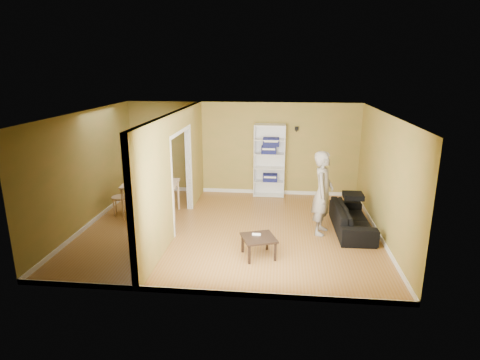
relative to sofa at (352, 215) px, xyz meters
name	(u,v)px	position (x,y,z in m)	size (l,w,h in m)	color
room_shell	(230,173)	(-2.70, -0.21, 0.93)	(6.50, 6.50, 6.50)	brown
partition	(176,172)	(-3.90, -0.21, 0.93)	(0.22, 5.50, 2.60)	olive
wall_speaker	(297,129)	(-1.20, 2.48, 1.53)	(0.10, 0.10, 0.10)	black
sofa	(352,215)	(0.00, 0.00, 0.00)	(0.83, 1.94, 0.74)	black
person	(323,186)	(-0.69, -0.20, 0.71)	(0.61, 0.78, 2.15)	slate
bookshelf	(269,160)	(-1.92, 2.40, 0.64)	(0.85, 0.37, 2.02)	white
paper_box_navy_a	(270,178)	(-1.89, 2.35, 0.16)	(0.40, 0.26, 0.21)	#1B254D
paper_box_navy_b	(269,150)	(-1.94, 2.35, 0.96)	(0.41, 0.27, 0.21)	#172948
paper_box_navy_c	(271,141)	(-1.89, 2.35, 1.19)	(0.44, 0.29, 0.23)	navy
coffee_table	(259,240)	(-1.99, -1.49, -0.03)	(0.60, 0.60, 0.40)	#342217
game_controller	(256,234)	(-2.04, -1.40, 0.05)	(0.16, 0.04, 0.03)	white
dining_table	(151,186)	(-4.74, 0.51, 0.37)	(1.31, 0.88, 0.82)	tan
chair_left	(120,196)	(-5.51, 0.46, 0.10)	(0.43, 0.43, 0.94)	tan
chair_near	(143,204)	(-4.75, -0.08, 0.11)	(0.44, 0.44, 0.95)	tan
chair_far	(160,187)	(-4.70, 1.13, 0.15)	(0.48, 0.48, 1.04)	tan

